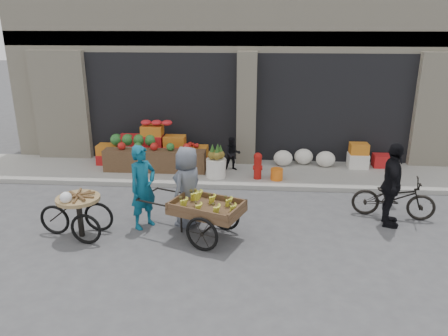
# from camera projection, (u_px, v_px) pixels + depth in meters

# --- Properties ---
(ground) EXTENTS (80.00, 80.00, 0.00)m
(ground) POSITION_uv_depth(u_px,v_px,m) (238.00, 248.00, 8.21)
(ground) COLOR #424244
(ground) RESTS_ON ground
(sidewalk) EXTENTS (18.00, 2.20, 0.12)m
(sidewalk) POSITION_uv_depth(u_px,v_px,m) (245.00, 173.00, 12.07)
(sidewalk) COLOR gray
(sidewalk) RESTS_ON ground
(building) EXTENTS (14.00, 6.45, 7.00)m
(building) POSITION_uv_depth(u_px,v_px,m) (250.00, 43.00, 14.73)
(building) COLOR beige
(building) RESTS_ON ground
(fruit_display) EXTENTS (3.10, 1.12, 1.24)m
(fruit_display) POSITION_uv_depth(u_px,v_px,m) (157.00, 148.00, 12.32)
(fruit_display) COLOR #B21819
(fruit_display) RESTS_ON sidewalk
(pineapple_bin) EXTENTS (0.52, 0.52, 0.50)m
(pineapple_bin) POSITION_uv_depth(u_px,v_px,m) (216.00, 168.00, 11.55)
(pineapple_bin) COLOR silver
(pineapple_bin) RESTS_ON sidewalk
(fire_hydrant) EXTENTS (0.22, 0.22, 0.71)m
(fire_hydrant) POSITION_uv_depth(u_px,v_px,m) (258.00, 165.00, 11.38)
(fire_hydrant) COLOR #A5140F
(fire_hydrant) RESTS_ON sidewalk
(orange_bucket) EXTENTS (0.32, 0.32, 0.30)m
(orange_bucket) POSITION_uv_depth(u_px,v_px,m) (277.00, 174.00, 11.38)
(orange_bucket) COLOR orange
(orange_bucket) RESTS_ON sidewalk
(right_bay_goods) EXTENTS (3.35, 0.60, 0.70)m
(right_bay_goods) POSITION_uv_depth(u_px,v_px,m) (338.00, 157.00, 12.34)
(right_bay_goods) COLOR silver
(right_bay_goods) RESTS_ON sidewalk
(seated_person) EXTENTS (0.51, 0.43, 0.93)m
(seated_person) POSITION_uv_depth(u_px,v_px,m) (232.00, 154.00, 12.02)
(seated_person) COLOR black
(seated_person) RESTS_ON sidewalk
(banana_cart) EXTENTS (2.44, 1.66, 0.95)m
(banana_cart) POSITION_uv_depth(u_px,v_px,m) (204.00, 205.00, 8.39)
(banana_cart) COLOR brown
(banana_cart) RESTS_ON ground
(vendor_woman) EXTENTS (0.71, 0.76, 1.74)m
(vendor_woman) POSITION_uv_depth(u_px,v_px,m) (143.00, 187.00, 8.82)
(vendor_woman) COLOR #0E526D
(vendor_woman) RESTS_ON ground
(tricycle_cart) EXTENTS (1.45, 0.92, 0.95)m
(tricycle_cart) POSITION_uv_depth(u_px,v_px,m) (79.00, 210.00, 8.50)
(tricycle_cart) COLOR #9E7F51
(tricycle_cart) RESTS_ON ground
(vendor_grey) EXTENTS (0.84, 0.98, 1.69)m
(vendor_grey) POSITION_uv_depth(u_px,v_px,m) (187.00, 186.00, 8.94)
(vendor_grey) COLOR slate
(vendor_grey) RESTS_ON ground
(bicycle) EXTENTS (1.80, 0.92, 0.90)m
(bicycle) POSITION_uv_depth(u_px,v_px,m) (393.00, 198.00, 9.38)
(bicycle) COLOR black
(bicycle) RESTS_ON ground
(cyclist) EXTENTS (0.63, 1.11, 1.78)m
(cyclist) POSITION_uv_depth(u_px,v_px,m) (392.00, 185.00, 8.88)
(cyclist) COLOR black
(cyclist) RESTS_ON ground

